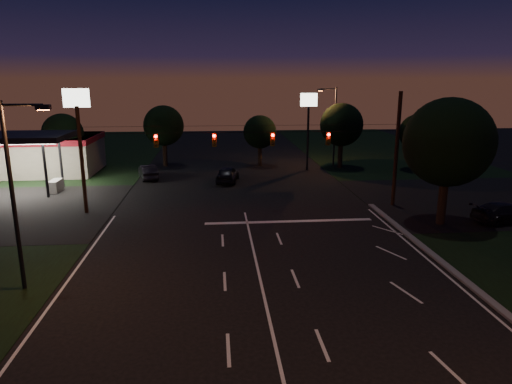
{
  "coord_description": "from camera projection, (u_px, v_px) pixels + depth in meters",
  "views": [
    {
      "loc": [
        -2.12,
        -19.26,
        9.93
      ],
      "look_at": [
        0.36,
        8.41,
        3.0
      ],
      "focal_mm": 32.0,
      "sensor_mm": 36.0,
      "label": 1
    }
  ],
  "objects": [
    {
      "name": "car_oncoming_a",
      "position": [
        228.0,
        174.0,
        44.81
      ],
      "size": [
        2.65,
        4.9,
        1.58
      ],
      "primitive_type": "imported",
      "rotation": [
        0.0,
        0.0,
        2.97
      ],
      "color": "black",
      "rests_on": "ground"
    },
    {
      "name": "center_line",
      "position": [
        283.0,
        381.0,
        15.4
      ],
      "size": [
        0.14,
        40.0,
        0.01
      ],
      "primitive_type": "cube",
      "color": "silver",
      "rests_on": "ground"
    },
    {
      "name": "street_light_left",
      "position": [
        17.0,
        184.0,
        20.9
      ],
      "size": [
        2.2,
        0.35,
        9.0
      ],
      "color": "black",
      "rests_on": "ground"
    },
    {
      "name": "tree_right_near",
      "position": [
        447.0,
        143.0,
        30.82
      ],
      "size": [
        6.0,
        6.0,
        8.76
      ],
      "color": "black",
      "rests_on": "ground"
    },
    {
      "name": "signal_span",
      "position": [
        244.0,
        139.0,
        34.33
      ],
      "size": [
        24.0,
        0.4,
        1.56
      ],
      "color": "black",
      "rests_on": "ground"
    },
    {
      "name": "car_oncoming_b",
      "position": [
        148.0,
        172.0,
        46.25
      ],
      "size": [
        2.64,
        4.61,
        1.44
      ],
      "primitive_type": "imported",
      "rotation": [
        0.0,
        0.0,
        3.41
      ],
      "color": "black",
      "rests_on": "ground"
    },
    {
      "name": "tree_far_a",
      "position": [
        63.0,
        134.0,
        47.72
      ],
      "size": [
        4.2,
        4.2,
        6.42
      ],
      "color": "black",
      "rests_on": "ground"
    },
    {
      "name": "tree_far_c",
      "position": [
        260.0,
        132.0,
        52.51
      ],
      "size": [
        3.8,
        3.8,
        5.86
      ],
      "color": "black",
      "rests_on": "ground"
    },
    {
      "name": "pole_sign_left_near",
      "position": [
        78.0,
        113.0,
        39.57
      ],
      "size": [
        2.2,
        0.3,
        9.1
      ],
      "color": "black",
      "rests_on": "ground"
    },
    {
      "name": "tree_far_d",
      "position": [
        341.0,
        125.0,
        51.16
      ],
      "size": [
        4.8,
        4.8,
        7.3
      ],
      "color": "black",
      "rests_on": "ground"
    },
    {
      "name": "pole_sign_right",
      "position": [
        308.0,
        114.0,
        49.38
      ],
      "size": [
        1.8,
        0.3,
        8.4
      ],
      "color": "black",
      "rests_on": "ground"
    },
    {
      "name": "gas_station",
      "position": [
        28.0,
        152.0,
        48.1
      ],
      "size": [
        14.2,
        16.1,
        5.25
      ],
      "color": "gray",
      "rests_on": "ground"
    },
    {
      "name": "cross_street_right",
      "position": [
        480.0,
        200.0,
        38.39
      ],
      "size": [
        20.0,
        16.0,
        0.02
      ],
      "primitive_type": "cube",
      "color": "black",
      "rests_on": "ground"
    },
    {
      "name": "tree_far_e",
      "position": [
        417.0,
        133.0,
        50.07
      ],
      "size": [
        4.0,
        4.0,
        6.18
      ],
      "color": "black",
      "rests_on": "ground"
    },
    {
      "name": "stop_bar",
      "position": [
        289.0,
        221.0,
        32.58
      ],
      "size": [
        12.0,
        0.5,
        0.01
      ],
      "primitive_type": "cube",
      "color": "silver",
      "rests_on": "ground"
    },
    {
      "name": "car_cross",
      "position": [
        505.0,
        212.0,
        32.27
      ],
      "size": [
        5.24,
        2.95,
        1.43
      ],
      "primitive_type": "imported",
      "rotation": [
        0.0,
        0.0,
        1.77
      ],
      "color": "black",
      "rests_on": "ground"
    },
    {
      "name": "street_light_right_far",
      "position": [
        333.0,
        121.0,
        51.83
      ],
      "size": [
        2.2,
        0.35,
        9.0
      ],
      "color": "black",
      "rests_on": "ground"
    },
    {
      "name": "utility_pole_left",
      "position": [
        87.0,
        213.0,
        34.66
      ],
      "size": [
        0.28,
        0.28,
        8.0
      ],
      "primitive_type": "cylinder",
      "color": "black",
      "rests_on": "ground"
    },
    {
      "name": "tree_far_b",
      "position": [
        164.0,
        126.0,
        52.38
      ],
      "size": [
        4.6,
        4.6,
        6.98
      ],
      "color": "black",
      "rests_on": "ground"
    },
    {
      "name": "ground",
      "position": [
        264.0,
        298.0,
        21.2
      ],
      "size": [
        140.0,
        140.0,
        0.0
      ],
      "primitive_type": "plane",
      "color": "black",
      "rests_on": "ground"
    },
    {
      "name": "utility_pole_right",
      "position": [
        392.0,
        205.0,
        36.74
      ],
      "size": [
        0.3,
        0.3,
        9.0
      ],
      "primitive_type": "cylinder",
      "color": "black",
      "rests_on": "ground"
    }
  ]
}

